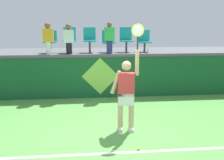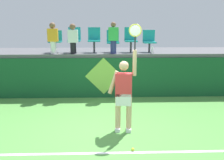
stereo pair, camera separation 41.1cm
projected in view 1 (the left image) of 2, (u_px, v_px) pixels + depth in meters
ground_plane at (106, 133)px, 5.87m from camera, size 40.00×40.00×0.00m
court_back_wall at (100, 78)px, 8.67m from camera, size 13.71×0.20×1.38m
spectator_platform at (98, 52)px, 9.70m from camera, size 13.71×2.56×0.12m
court_baseline_stripe at (110, 153)px, 4.95m from camera, size 12.34×0.08×0.01m
tennis_player at (126, 92)px, 5.83m from camera, size 0.75×0.31×2.50m
tennis_ball at (139, 149)px, 5.07m from camera, size 0.07×0.07×0.07m
water_bottle at (148, 50)px, 8.78m from camera, size 0.08×0.08×0.24m
stadium_chair_0 at (50, 40)px, 8.83m from camera, size 0.44×0.42×0.78m
stadium_chair_1 at (70, 38)px, 8.89m from camera, size 0.44×0.42×0.89m
stadium_chair_2 at (90, 39)px, 8.96m from camera, size 0.44×0.42×0.89m
stadium_chair_3 at (108, 40)px, 9.04m from camera, size 0.44×0.42×0.79m
stadium_chair_4 at (126, 38)px, 9.09m from camera, size 0.44×0.42×0.89m
stadium_chair_5 at (144, 40)px, 9.16m from camera, size 0.44×0.42×0.80m
spectator_0 at (109, 37)px, 8.55m from camera, size 0.34×0.20×1.07m
spectator_1 at (69, 38)px, 8.48m from camera, size 0.34×0.21×1.02m
spectator_2 at (48, 38)px, 8.38m from camera, size 0.34×0.20×1.05m
wall_signage_mount at (100, 98)px, 8.72m from camera, size 1.27×0.01×1.40m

